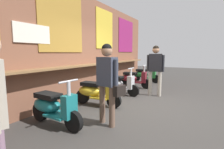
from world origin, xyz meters
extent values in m
plane|color=#383533|center=(0.00, 0.00, 0.00)|extent=(27.14, 27.14, 0.00)
cube|color=brown|center=(0.00, 2.02, 1.65)|extent=(9.69, 0.25, 3.29)
cube|color=brown|center=(0.00, 1.72, 1.08)|extent=(8.72, 0.36, 0.05)
cube|color=olive|center=(-1.02, 1.89, 2.31)|extent=(1.59, 0.02, 1.67)
cube|color=gold|center=(1.17, 1.89, 2.35)|extent=(1.17, 0.02, 1.45)
cube|color=#841E56|center=(3.15, 1.89, 2.27)|extent=(1.58, 0.02, 1.51)
cube|color=beige|center=(-1.94, 1.88, 1.90)|extent=(0.92, 0.03, 0.43)
ellipsoid|color=#197075|center=(-2.16, 1.25, 0.40)|extent=(0.42, 0.72, 0.30)
cube|color=black|center=(-2.17, 1.20, 0.60)|extent=(0.33, 0.56, 0.10)
cube|color=#197075|center=(-2.18, 0.90, 0.25)|extent=(0.41, 0.52, 0.04)
cube|color=#197075|center=(-2.20, 0.60, 0.47)|extent=(0.29, 0.17, 0.44)
cylinder|color=#B7B7BC|center=(-2.20, 0.60, 0.60)|extent=(0.07, 0.07, 0.70)
cylinder|color=#B7B7BC|center=(-2.20, 0.60, 0.95)|extent=(0.46, 0.06, 0.04)
cylinder|color=black|center=(-2.20, 0.50, 0.20)|extent=(0.12, 0.40, 0.40)
cylinder|color=black|center=(-2.15, 1.50, 0.20)|extent=(0.12, 0.40, 0.40)
ellipsoid|color=gold|center=(-0.69, 1.25, 0.40)|extent=(0.43, 0.73, 0.30)
cube|color=black|center=(-0.69, 1.20, 0.60)|extent=(0.34, 0.57, 0.10)
cube|color=gold|center=(-0.67, 0.90, 0.25)|extent=(0.42, 0.53, 0.04)
cube|color=gold|center=(-0.64, 0.60, 0.47)|extent=(0.29, 0.18, 0.44)
cylinder|color=#B7B7BC|center=(-0.64, 0.60, 0.60)|extent=(0.07, 0.07, 0.70)
cylinder|color=#B7B7BC|center=(-0.64, 0.60, 0.95)|extent=(0.46, 0.07, 0.04)
cylinder|color=black|center=(-0.63, 0.50, 0.20)|extent=(0.13, 0.41, 0.40)
cylinder|color=black|center=(-0.71, 1.50, 0.20)|extent=(0.13, 0.41, 0.40)
ellipsoid|color=#B2B5BA|center=(0.75, 1.25, 0.40)|extent=(0.39, 0.71, 0.30)
cube|color=black|center=(0.75, 1.20, 0.60)|extent=(0.31, 0.56, 0.10)
cube|color=#B2B5BA|center=(0.74, 0.90, 0.25)|extent=(0.39, 0.51, 0.04)
cube|color=#B2B5BA|center=(0.74, 0.60, 0.47)|extent=(0.28, 0.17, 0.44)
cylinder|color=#B7B7BC|center=(0.74, 0.60, 0.60)|extent=(0.07, 0.07, 0.70)
cylinder|color=#B7B7BC|center=(0.74, 0.60, 0.95)|extent=(0.46, 0.04, 0.04)
cylinder|color=black|center=(0.74, 0.50, 0.20)|extent=(0.11, 0.40, 0.40)
cylinder|color=black|center=(0.75, 1.50, 0.20)|extent=(0.11, 0.40, 0.40)
ellipsoid|color=maroon|center=(2.10, 1.25, 0.40)|extent=(0.43, 0.72, 0.30)
cube|color=black|center=(2.10, 1.20, 0.60)|extent=(0.34, 0.57, 0.10)
cube|color=maroon|center=(2.12, 0.90, 0.25)|extent=(0.41, 0.53, 0.04)
cube|color=maroon|center=(2.14, 0.60, 0.47)|extent=(0.29, 0.18, 0.44)
cylinder|color=#B7B7BC|center=(2.14, 0.60, 0.60)|extent=(0.07, 0.07, 0.70)
cylinder|color=#B7B7BC|center=(2.14, 0.60, 0.95)|extent=(0.46, 0.07, 0.04)
cylinder|color=black|center=(2.15, 0.50, 0.20)|extent=(0.13, 0.41, 0.40)
cylinder|color=black|center=(2.08, 1.50, 0.20)|extent=(0.13, 0.41, 0.40)
ellipsoid|color=#237533|center=(3.60, 1.25, 0.40)|extent=(0.42, 0.72, 0.30)
cube|color=black|center=(3.60, 1.20, 0.60)|extent=(0.33, 0.57, 0.10)
cube|color=#237533|center=(3.62, 0.90, 0.25)|extent=(0.41, 0.52, 0.04)
cube|color=#237533|center=(3.64, 0.60, 0.47)|extent=(0.29, 0.18, 0.44)
cylinder|color=#B7B7BC|center=(3.64, 0.60, 0.60)|extent=(0.07, 0.07, 0.70)
cylinder|color=#B7B7BC|center=(3.64, 0.60, 0.95)|extent=(0.46, 0.06, 0.04)
cylinder|color=black|center=(3.64, 0.50, 0.20)|extent=(0.12, 0.41, 0.40)
cylinder|color=black|center=(3.59, 1.50, 0.20)|extent=(0.12, 0.41, 0.40)
cylinder|color=brown|center=(-1.57, 0.27, 0.40)|extent=(0.12, 0.12, 0.81)
cylinder|color=brown|center=(-1.67, -0.02, 0.40)|extent=(0.12, 0.12, 0.81)
cube|color=#383D4C|center=(-1.62, 0.13, 1.10)|extent=(0.28, 0.44, 0.57)
sphere|color=#A37556|center=(-1.62, 0.13, 1.50)|extent=(0.22, 0.22, 0.22)
sphere|color=black|center=(-1.62, 0.13, 1.54)|extent=(0.20, 0.20, 0.20)
cylinder|color=#383D4C|center=(-1.56, 0.37, 1.07)|extent=(0.08, 0.08, 0.54)
cylinder|color=#383D4C|center=(-1.67, -0.11, 1.07)|extent=(0.08, 0.08, 0.54)
cube|color=black|center=(-1.67, -0.18, 0.75)|extent=(0.28, 0.16, 0.20)
cylinder|color=#ADA393|center=(1.17, 0.06, 0.42)|extent=(0.12, 0.12, 0.84)
cylinder|color=#ADA393|center=(1.21, -0.25, 0.42)|extent=(0.12, 0.12, 0.84)
cube|color=#232328|center=(1.19, -0.10, 1.14)|extent=(0.26, 0.45, 0.60)
sphere|color=#A37556|center=(1.19, -0.10, 1.56)|extent=(0.23, 0.23, 0.23)
sphere|color=black|center=(1.19, -0.10, 1.60)|extent=(0.21, 0.21, 0.21)
cylinder|color=#232328|center=(1.15, 0.15, 1.12)|extent=(0.08, 0.08, 0.56)
cylinder|color=#232328|center=(1.23, -0.34, 1.12)|extent=(0.08, 0.08, 0.56)
camera|label=1|loc=(-4.46, -1.57, 1.46)|focal=26.98mm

